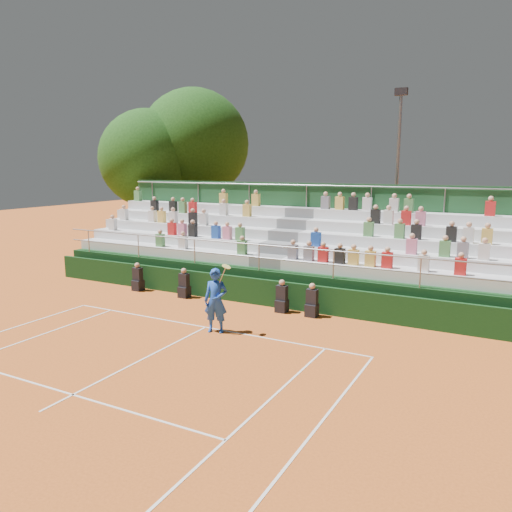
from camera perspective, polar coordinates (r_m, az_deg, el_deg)
The scene contains 8 objects.
ground at distance 16.47m, azimuth -5.78°, elevation -8.12°, with size 90.00×90.00×0.00m, color #C95E21.
courtside_wall at distance 18.96m, azimuth -0.43°, elevation -4.01°, with size 20.00×0.15×1.00m, color black.
line_officials at distance 19.08m, azimuth -3.74°, elevation -4.02°, with size 8.23×0.40×1.19m.
grandstand at distance 21.66m, azimuth 3.68°, elevation -0.66°, with size 20.00×5.20×4.40m.
tennis_player at distance 15.71m, azimuth -4.61°, elevation -5.10°, with size 0.96×0.68×2.22m.
tree_west at distance 31.54m, azimuth -12.20°, elevation 10.82°, with size 5.92×5.92×8.56m.
tree_east at distance 32.23m, azimuth -7.07°, elevation 12.57°, with size 6.81×6.81×9.92m.
floodlight_mast at distance 25.96m, azimuth 15.87°, elevation 9.77°, with size 0.60×0.25×8.86m.
Camera 1 is at (8.73, -12.96, 5.20)m, focal length 35.00 mm.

